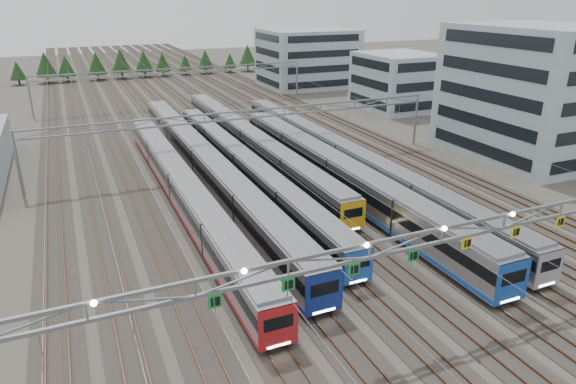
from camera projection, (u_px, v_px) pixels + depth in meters
name	position (u px, v px, depth m)	size (l,w,h in m)	color
ground	(430.00, 326.00, 37.03)	(400.00, 400.00, 0.00)	#47423A
track_bed	(164.00, 88.00, 121.97)	(54.00, 260.00, 5.42)	#2D2823
train_a	(182.00, 187.00, 57.76)	(2.84, 57.28, 3.69)	black
train_b	(204.00, 163.00, 65.41)	(3.05, 66.92, 3.98)	black
train_c	(244.00, 165.00, 65.22)	(2.68, 56.95, 3.48)	black
train_d	(249.00, 141.00, 75.82)	(2.82, 60.61, 3.67)	black
train_e	(338.00, 174.00, 61.22)	(3.17, 54.18, 4.13)	black
train_f	(345.00, 157.00, 68.42)	(2.84, 65.75, 3.70)	black
gantry_near	(441.00, 239.00, 34.35)	(56.36, 0.61, 8.08)	gray
gantry_mid	(246.00, 121.00, 68.91)	(56.36, 0.36, 8.00)	gray
gantry_far	(175.00, 75.00, 107.38)	(56.36, 0.36, 8.00)	gray
depot_bldg_south	(534.00, 92.00, 73.35)	(18.00, 22.00, 18.44)	#94A8B0
depot_bldg_mid	(398.00, 81.00, 104.92)	(14.00, 16.00, 11.19)	#94A8B0
depot_bldg_north	(307.00, 58.00, 130.21)	(22.00, 18.00, 14.07)	#94A8B0
treeline	(152.00, 62.00, 145.52)	(100.10, 5.60, 7.02)	#332114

